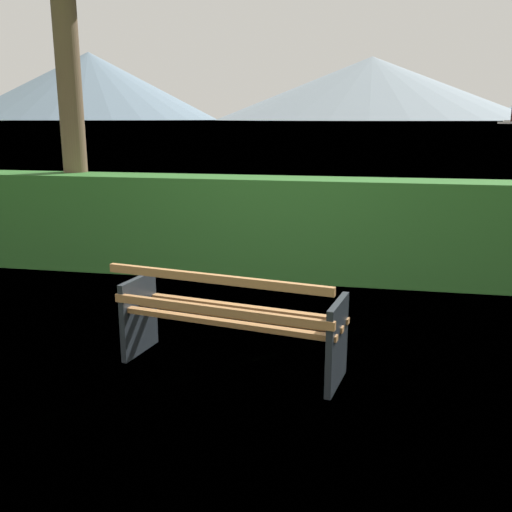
# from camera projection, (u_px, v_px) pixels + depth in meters

# --- Properties ---
(ground_plane) EXTENTS (1400.00, 1400.00, 0.00)m
(ground_plane) POSITION_uv_depth(u_px,v_px,m) (233.00, 366.00, 4.69)
(ground_plane) COLOR #567A38
(water_surface) EXTENTS (620.00, 620.00, 0.00)m
(water_surface) POSITION_uv_depth(u_px,v_px,m) (369.00, 122.00, 297.32)
(water_surface) COLOR #6B8EA3
(water_surface) RESTS_ON ground_plane
(park_bench) EXTENTS (1.90, 0.88, 0.87)m
(park_bench) POSITION_uv_depth(u_px,v_px,m) (229.00, 320.00, 4.54)
(park_bench) COLOR olive
(park_bench) RESTS_ON ground_plane
(hedge_row) EXTENTS (11.52, 0.64, 1.27)m
(hedge_row) POSITION_uv_depth(u_px,v_px,m) (283.00, 228.00, 7.21)
(hedge_row) COLOR #285B23
(hedge_row) RESTS_ON ground_plane
(fishing_boat_near) EXTENTS (6.02, 2.59, 1.25)m
(fishing_boat_near) POSITION_uv_depth(u_px,v_px,m) (506.00, 122.00, 203.96)
(fishing_boat_near) COLOR silver
(fishing_boat_near) RESTS_ON water_surface
(distant_hills) EXTENTS (914.49, 366.35, 73.51)m
(distant_hills) POSITION_uv_depth(u_px,v_px,m) (425.00, 83.00, 551.48)
(distant_hills) COLOR slate
(distant_hills) RESTS_ON ground_plane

